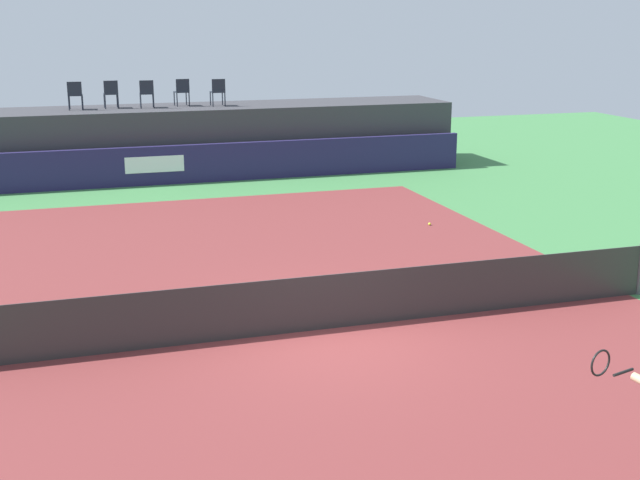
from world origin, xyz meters
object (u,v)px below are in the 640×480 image
(spectator_chair_left, at_px, (111,93))
(net_post_far, at_px, (640,269))
(spectator_chair_far_left, at_px, (75,94))
(spectator_chair_right, at_px, (182,91))
(spectator_chair_center, at_px, (147,93))
(spectator_chair_far_right, at_px, (218,91))
(tennis_ball, at_px, (430,224))

(spectator_chair_left, xyz_separation_m, net_post_far, (8.49, -15.41, -2.19))
(spectator_chair_far_left, distance_m, spectator_chair_right, 3.39)
(spectator_chair_far_left, height_order, net_post_far, spectator_chair_far_left)
(spectator_chair_right, bearing_deg, spectator_chair_center, -167.34)
(spectator_chair_left, relative_size, spectator_chair_center, 1.00)
(spectator_chair_left, xyz_separation_m, spectator_chair_far_right, (3.40, -0.33, 0.00))
(spectator_chair_center, xyz_separation_m, spectator_chair_far_right, (2.30, -0.10, 0.00))
(spectator_chair_right, xyz_separation_m, spectator_chair_far_right, (1.13, -0.36, 0.00))
(tennis_ball, bearing_deg, spectator_chair_far_right, 111.85)
(spectator_chair_left, xyz_separation_m, tennis_ball, (6.99, -9.28, -2.66))
(net_post_far, bearing_deg, spectator_chair_center, 115.93)
(spectator_chair_far_right, bearing_deg, spectator_chair_center, 177.58)
(spectator_chair_left, bearing_deg, net_post_far, -61.16)
(spectator_chair_far_left, bearing_deg, spectator_chair_right, 2.76)
(spectator_chair_right, distance_m, spectator_chair_far_right, 1.18)
(spectator_chair_left, xyz_separation_m, spectator_chair_right, (2.27, 0.03, 0.00))
(spectator_chair_left, bearing_deg, spectator_chair_right, 0.82)
(spectator_chair_far_left, relative_size, net_post_far, 0.89)
(spectator_chair_left, height_order, spectator_chair_far_right, same)
(spectator_chair_center, bearing_deg, spectator_chair_left, 168.23)
(spectator_chair_far_left, bearing_deg, net_post_far, -57.88)
(spectator_chair_far_right, bearing_deg, spectator_chair_left, 174.50)
(spectator_chair_left, relative_size, tennis_ball, 13.06)
(net_post_far, xyz_separation_m, tennis_ball, (-1.50, 6.13, -0.46))
(spectator_chair_right, height_order, net_post_far, spectator_chair_right)
(spectator_chair_center, bearing_deg, tennis_ball, -56.96)
(spectator_chair_right, bearing_deg, spectator_chair_far_right, -17.74)
(spectator_chair_left, height_order, tennis_ball, spectator_chair_left)
(spectator_chair_far_left, xyz_separation_m, spectator_chair_far_right, (4.51, -0.20, 0.00))
(spectator_chair_far_left, xyz_separation_m, tennis_ball, (8.10, -9.15, -2.66))
(spectator_chair_center, bearing_deg, net_post_far, -64.07)
(spectator_chair_left, bearing_deg, spectator_chair_center, -11.77)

